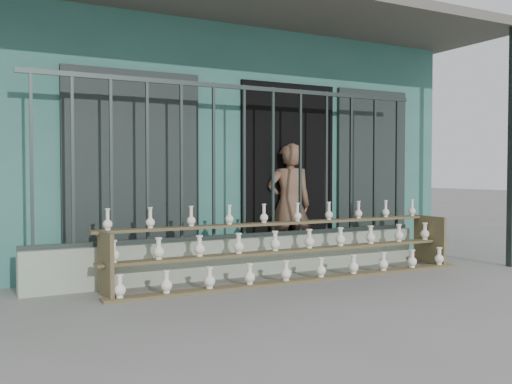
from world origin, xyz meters
name	(u,v)px	position (x,y,z in m)	size (l,w,h in m)	color
ground	(303,296)	(0.00, 0.00, 0.00)	(60.00, 60.00, 0.00)	slate
workshop_building	(164,148)	(0.00, 4.23, 1.62)	(7.40, 6.60, 3.21)	#336D63
parapet_wall	(244,256)	(0.00, 1.30, 0.23)	(5.00, 0.20, 0.45)	#9CAC94
security_fence	(244,162)	(0.00, 1.30, 1.35)	(5.00, 0.04, 1.80)	#283330
shelf_rack	(293,247)	(0.42, 0.89, 0.36)	(4.50, 0.68, 0.85)	brown
elderly_woman	(289,205)	(0.84, 1.65, 0.80)	(0.58, 0.38, 1.60)	brown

